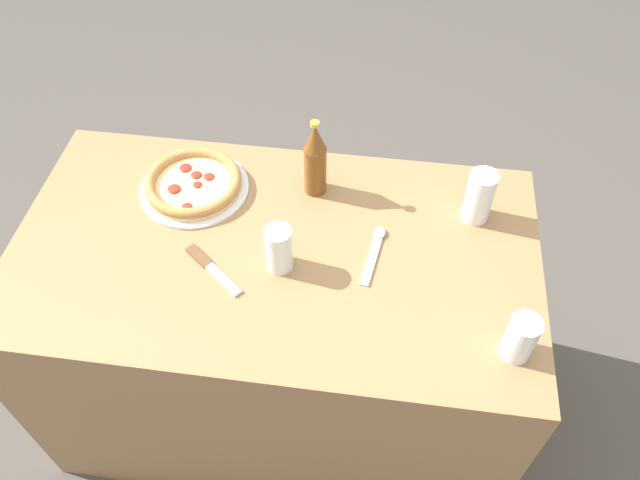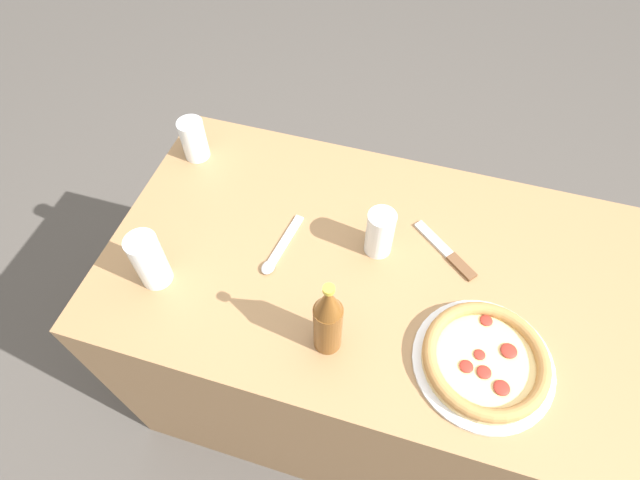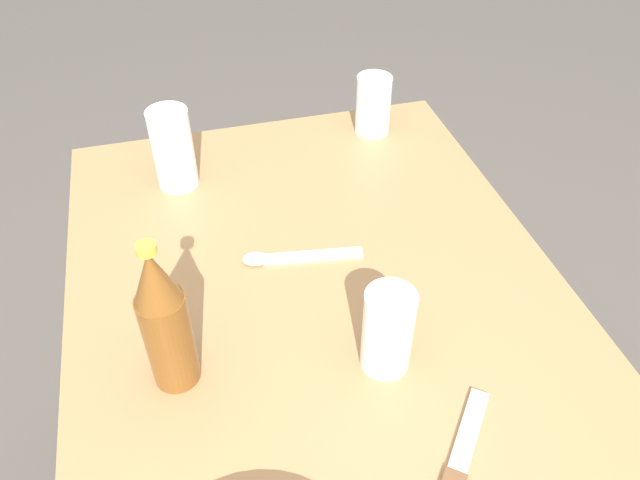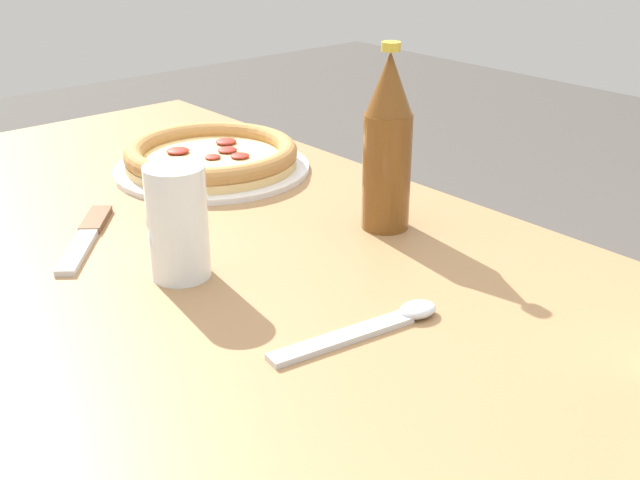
% 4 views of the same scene
% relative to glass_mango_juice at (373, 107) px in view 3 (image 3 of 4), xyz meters
% --- Properties ---
extents(glass_mango_juice, '(0.07, 0.07, 0.11)m').
position_rel_glass_mango_juice_xyz_m(glass_mango_juice, '(0.00, 0.00, 0.00)').
color(glass_mango_juice, white).
rests_on(glass_mango_juice, table).
extents(glass_orange_juice, '(0.06, 0.06, 0.12)m').
position_rel_glass_mango_juice_xyz_m(glass_orange_juice, '(-0.53, 0.16, 0.00)').
color(glass_orange_juice, white).
rests_on(glass_orange_juice, table).
extents(glass_cola, '(0.07, 0.07, 0.14)m').
position_rel_glass_mango_juice_xyz_m(glass_cola, '(-0.08, 0.38, 0.01)').
color(glass_cola, white).
rests_on(glass_cola, table).
extents(beer_bottle, '(0.06, 0.06, 0.22)m').
position_rel_glass_mango_juice_xyz_m(beer_bottle, '(-0.48, 0.42, 0.05)').
color(beer_bottle, brown).
rests_on(beer_bottle, table).
extents(knife, '(0.16, 0.14, 0.01)m').
position_rel_glass_mango_juice_xyz_m(knife, '(-0.68, 0.13, -0.05)').
color(knife, brown).
rests_on(knife, table).
extents(spoon, '(0.05, 0.18, 0.01)m').
position_rel_glass_mango_juice_xyz_m(spoon, '(-0.31, 0.24, -0.05)').
color(spoon, silver).
rests_on(spoon, table).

